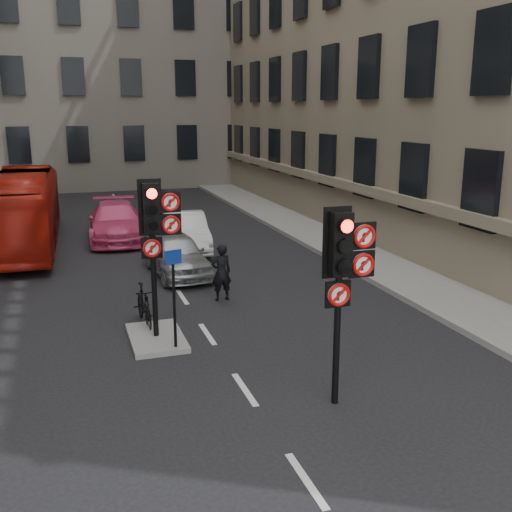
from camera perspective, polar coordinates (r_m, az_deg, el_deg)
ground at (r=9.97m, az=2.46°, el=-17.47°), size 120.00×120.00×0.00m
pavement_right at (r=23.00m, az=8.78°, el=0.94°), size 3.00×50.00×0.16m
centre_island at (r=14.05m, az=-9.47°, el=-7.68°), size 1.20×2.00×0.12m
building_far at (r=46.30m, az=-15.19°, el=19.47°), size 30.00×14.00×20.00m
signal_near at (r=10.36m, az=8.39°, el=-0.82°), size 0.91×0.40×3.58m
signal_far at (r=13.32m, az=-9.55°, el=2.97°), size 0.91×0.40×3.58m
car_silver at (r=19.19m, az=-7.58°, el=0.16°), size 1.81×3.98×1.32m
car_white at (r=22.51m, az=-6.73°, el=2.32°), size 1.82×4.31×1.38m
car_pink at (r=24.74m, az=-13.21°, el=3.22°), size 2.40×5.23×1.48m
bus_red at (r=24.43m, az=-21.42°, el=4.07°), size 2.68×10.16×2.81m
motorcycle at (r=14.92m, az=-10.62°, el=-4.63°), size 0.56×1.69×1.01m
motorcyclist at (r=16.46m, az=-3.32°, el=-1.56°), size 0.62×0.45×1.60m
info_sign at (r=12.85m, az=-7.84°, el=-2.76°), size 0.37×0.15×2.18m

